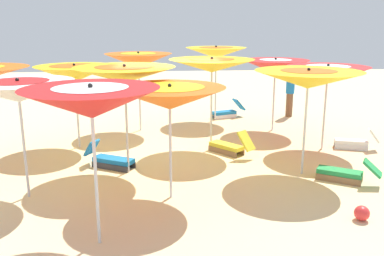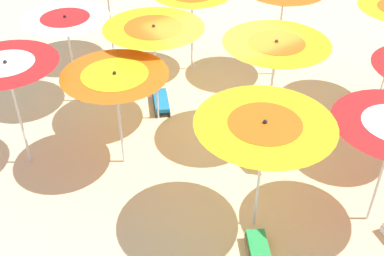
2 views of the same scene
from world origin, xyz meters
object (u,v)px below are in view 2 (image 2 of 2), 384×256
Objects in this scene: beach_umbrella_4 at (154,34)px; beach_umbrella_5 at (116,83)px; lounger_2 at (261,256)px; beach_umbrella_2 at (8,73)px; beach_umbrella_1 at (66,25)px; beach_umbrella_7 at (276,49)px; lounger_1 at (161,98)px; beach_umbrella_3 at (192,0)px; lounger_3 at (265,146)px; beach_umbrella_8 at (264,132)px.

beach_umbrella_4 reaches higher than beach_umbrella_5.
beach_umbrella_2 is at bearing 55.86° from lounger_2.
beach_umbrella_7 is at bearing -144.20° from beach_umbrella_1.
lounger_2 is at bearing 13.94° from lounger_1.
beach_umbrella_1 is 6.71m from lounger_2.
beach_umbrella_7 is at bearing -142.42° from beach_umbrella_4.
lounger_3 is (-3.95, 0.91, -1.78)m from beach_umbrella_3.
beach_umbrella_1 is at bearing 77.31° from lounger_3.
beach_umbrella_8 is (-5.70, -0.83, 0.05)m from beach_umbrella_1.
lounger_1 is (0.21, -3.44, -1.99)m from beach_umbrella_2.
beach_umbrella_5 is at bearing 69.41° from beach_umbrella_7.
beach_umbrella_1 is at bearing -5.03° from beach_umbrella_5.
beach_umbrella_7 is 1.04× the size of beach_umbrella_8.
beach_umbrella_7 is 2.07× the size of lounger_3.
beach_umbrella_8 is 4.77m from lounger_1.
beach_umbrella_4 is 1.03× the size of beach_umbrella_8.
lounger_3 reaches higher than lounger_1.
beach_umbrella_1 is 0.98× the size of beach_umbrella_8.
beach_umbrella_4 is (-1.83, -1.22, 0.14)m from beach_umbrella_1.
beach_umbrella_3 is 4.43m from lounger_3.
beach_umbrella_2 reaches higher than lounger_3.
lounger_1 is (-1.02, 1.70, -1.80)m from beach_umbrella_3.
lounger_2 is at bearing -171.63° from beach_umbrella_5.
lounger_3 is at bearing -121.14° from beach_umbrella_5.
lounger_3 is (-0.43, 0.44, -2.00)m from beach_umbrella_7.
beach_umbrella_4 reaches higher than lounger_1.
lounger_3 is at bearing -122.73° from beach_umbrella_2.
beach_umbrella_3 is at bearing 35.61° from lounger_3.
beach_umbrella_8 is 1.86× the size of lounger_2.
beach_umbrella_5 is 1.79× the size of lounger_1.
beach_umbrella_4 is at bearing -94.17° from beach_umbrella_2.
beach_umbrella_1 is at bearing 83.53° from beach_umbrella_3.
beach_umbrella_4 is 2.08m from lounger_1.
beach_umbrella_2 is at bearing 130.70° from beach_umbrella_1.
beach_umbrella_3 is at bearing -7.64° from beach_umbrella_7.
beach_umbrella_4 is 1.91× the size of lounger_2.
beach_umbrella_8 reaches higher than beach_umbrella_3.
beach_umbrella_3 is 5.87m from beach_umbrella_8.
beach_umbrella_8 is at bearing -171.75° from beach_umbrella_1.
lounger_1 is (-1.39, -1.58, -1.87)m from beach_umbrella_1.
beach_umbrella_2 reaches higher than beach_umbrella_8.
lounger_1 is 5.21m from lounger_2.
beach_umbrella_5 is at bearing 124.01° from beach_umbrella_3.
lounger_2 is (-3.69, -0.54, -1.76)m from beach_umbrella_5.
beach_umbrella_2 reaches higher than lounger_1.
lounger_2 is at bearing 144.62° from beach_umbrella_8.
lounger_1 is 1.05× the size of lounger_3.
beach_umbrella_3 is 0.92× the size of beach_umbrella_7.
beach_umbrella_8 is at bearing -160.10° from beach_umbrella_5.
beach_umbrella_4 is 1.10× the size of beach_umbrella_5.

